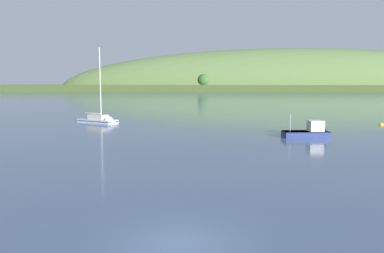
% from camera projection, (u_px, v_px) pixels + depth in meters
% --- Properties ---
extents(ground, '(1400.00, 1400.00, 0.00)m').
position_uv_depth(ground, '(179.00, 245.00, 13.34)').
color(ground, '#425675').
extents(far_shoreline_hill, '(448.37, 71.13, 61.58)m').
position_uv_depth(far_shoreline_hill, '(285.00, 91.00, 273.66)').
color(far_shoreline_hill, '#3C4E24').
rests_on(far_shoreline_hill, ground).
extents(sailboat_near_mooring, '(7.22, 5.39, 11.71)m').
position_uv_depth(sailboat_near_mooring, '(102.00, 122.00, 54.22)').
color(sailboat_near_mooring, '#ADB2BC').
rests_on(sailboat_near_mooring, ground).
extents(fishing_boat_moored, '(5.22, 2.39, 3.22)m').
position_uv_depth(fishing_boat_moored, '(310.00, 134.00, 40.05)').
color(fishing_boat_moored, navy).
rests_on(fishing_boat_moored, ground).
extents(mooring_buoy_far_upstream, '(0.67, 0.67, 0.75)m').
position_uv_depth(mooring_buoy_far_upstream, '(381.00, 125.00, 51.82)').
color(mooring_buoy_far_upstream, yellow).
rests_on(mooring_buoy_far_upstream, ground).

